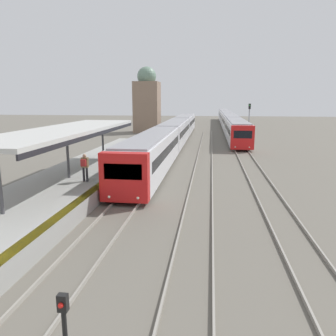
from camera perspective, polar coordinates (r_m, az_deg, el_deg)
platform_canopy at (r=20.93m, az=-17.20°, el=6.27°), size 4.00×16.76×3.08m
person_on_platform at (r=19.91m, az=-14.31°, el=0.45°), size 0.40×0.40×1.66m
train_near at (r=41.61m, az=1.16°, el=6.28°), size 2.66×49.67×3.06m
train_far at (r=69.00m, az=10.44°, el=8.26°), size 2.57×64.47×3.04m
signal_post_near at (r=7.55m, az=-17.57°, el=-25.10°), size 0.20×0.21×1.96m
signal_mast_far at (r=44.62m, az=13.93°, el=8.34°), size 0.28×0.29×5.22m
distant_domed_building at (r=58.90m, az=-3.67°, el=11.43°), size 4.29×4.29×11.34m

